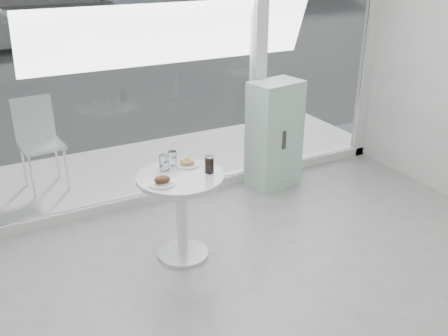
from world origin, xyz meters
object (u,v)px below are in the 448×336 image
water_tumbler_b (172,159)px  car_silver (162,4)px  water_tumbler_a (164,164)px  main_table (181,199)px  plate_donut (187,163)px  patio_chair (39,137)px  mint_cabinet (274,135)px  plate_fritter (163,181)px  cola_glass (209,165)px

water_tumbler_b → car_silver: bearing=69.0°
car_silver → water_tumbler_a: size_ratio=30.82×
main_table → car_silver: bearing=69.2°
plate_donut → water_tumbler_b: bearing=152.8°
main_table → car_silver: car_silver is taller
patio_chair → car_silver: bearing=57.7°
water_tumbler_b → patio_chair: bearing=116.4°
car_silver → water_tumbler_b: 14.23m
mint_cabinet → plate_fritter: 1.92m
patio_chair → water_tumbler_b: size_ratio=7.75×
water_tumbler_b → cola_glass: (0.21, -0.28, 0.01)m
plate_donut → car_silver: bearing=69.5°
main_table → mint_cabinet: bearing=29.9°
patio_chair → plate_donut: size_ratio=4.59×
main_table → patio_chair: 2.10m
car_silver → cola_glass: 14.42m
plate_fritter → water_tumbler_a: (0.11, 0.24, 0.03)m
patio_chair → plate_fritter: bearing=-77.4°
patio_chair → water_tumbler_a: bearing=-72.1°
main_table → cola_glass: (0.24, -0.06, 0.29)m
water_tumbler_b → mint_cabinet: bearing=23.5°
main_table → water_tumbler_a: size_ratio=5.90×
mint_cabinet → water_tumbler_b: bearing=-166.4°
car_silver → water_tumbler_b: size_ratio=31.82×
patio_chair → plate_donut: 2.02m
patio_chair → water_tumbler_a: (0.75, -1.77, 0.22)m
plate_donut → water_tumbler_a: 0.21m
car_silver → cola_glass: car_silver is taller
mint_cabinet → water_tumbler_a: mint_cabinet is taller
mint_cabinet → water_tumbler_a: bearing=-165.8°
patio_chair → water_tumbler_a: size_ratio=7.51×
car_silver → plate_donut: car_silver is taller
cola_glass → plate_fritter: bearing=-176.9°
main_table → plate_donut: 0.32m
patio_chair → water_tumbler_b: bearing=-68.6°
water_tumbler_a → plate_donut: bearing=1.3°
main_table → plate_fritter: 0.32m
main_table → water_tumbler_b: (0.02, 0.22, 0.28)m
main_table → plate_donut: (0.14, 0.16, 0.24)m
main_table → mint_cabinet: (1.48, 0.85, 0.04)m
patio_chair → water_tumbler_b: 1.92m
plate_fritter → water_tumbler_a: bearing=65.6°
water_tumbler_a → cola_glass: bearing=-35.4°
mint_cabinet → patio_chair: mint_cabinet is taller
main_table → car_silver: (5.13, 13.50, 0.11)m
car_silver → main_table: bearing=155.3°
patio_chair → mint_cabinet: bearing=-30.1°
water_tumbler_a → cola_glass: (0.31, -0.22, 0.01)m
plate_fritter → patio_chair: bearing=107.6°
car_silver → plate_donut: (-4.99, -13.34, 0.13)m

